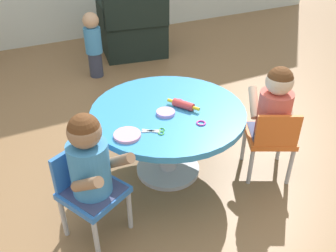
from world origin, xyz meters
TOP-DOWN VIEW (x-y plane):
  - ground_plane at (0.00, 0.00)m, footprint 10.00×10.00m
  - craft_table at (0.00, 0.00)m, footprint 0.99×0.99m
  - child_chair_left at (-0.62, -0.28)m, footprint 0.40×0.40m
  - seated_child_left at (-0.60, -0.31)m, footprint 0.40×0.43m
  - child_chair_right at (0.59, -0.33)m, footprint 0.40×0.40m
  - seated_child_right at (0.60, -0.30)m, footprint 0.39×0.43m
  - armchair_dark at (0.61, 2.15)m, footprint 0.81×0.82m
  - toddler_standing at (0.01, 1.73)m, footprint 0.17×0.17m
  - rolling_pin at (0.10, -0.03)m, footprint 0.14×0.21m
  - craft_scissors at (-0.17, -0.20)m, footprint 0.14×0.11m
  - playdough_blob_0 at (-0.04, -0.04)m, footprint 0.12×0.12m
  - playdough_blob_1 at (-0.34, -0.16)m, footprint 0.16×0.16m
  - cookie_cutter_0 at (0.11, 0.06)m, footprint 0.05×0.05m
  - cookie_cutter_1 at (0.10, -0.24)m, footprint 0.06×0.06m

SIDE VIEW (x-z plane):
  - ground_plane at x=0.00m, z-range 0.00..0.00m
  - child_chair_left at x=-0.62m, z-range 0.04..0.57m
  - child_chair_right at x=0.59m, z-range 0.04..0.57m
  - armchair_dark at x=0.61m, z-range -0.12..0.73m
  - toddler_standing at x=0.01m, z-range 0.02..0.70m
  - craft_table at x=0.00m, z-range 0.14..0.64m
  - craft_scissors at x=-0.17m, z-range 0.50..0.51m
  - cookie_cutter_0 at x=0.11m, z-range 0.50..0.51m
  - cookie_cutter_1 at x=0.10m, z-range 0.50..0.51m
  - playdough_blob_1 at x=-0.34m, z-range 0.50..0.52m
  - playdough_blob_0 at x=-0.04m, z-range 0.50..0.52m
  - rolling_pin at x=0.10m, z-range 0.50..0.55m
  - seated_child_left at x=-0.60m, z-range 0.28..0.79m
  - seated_child_right at x=0.60m, z-range 0.28..0.79m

